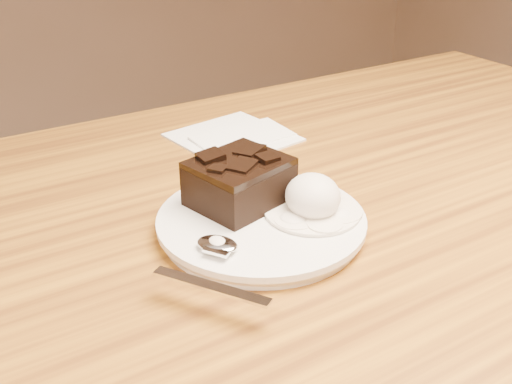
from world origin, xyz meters
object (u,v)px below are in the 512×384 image
brownie (239,185)px  napkin (233,136)px  spoon (217,246)px  plate (261,224)px  ice_cream_scoop (313,196)px

brownie → napkin: (0.10, 0.19, -0.04)m
spoon → napkin: spoon is taller
plate → ice_cream_scoop: ice_cream_scoop is taller
spoon → napkin: size_ratio=1.11×
plate → spoon: 0.07m
plate → napkin: size_ratio=1.47×
napkin → spoon: bearing=-122.3°
spoon → brownie: bearing=14.1°
spoon → ice_cream_scoop: bearing=-27.7°
ice_cream_scoop → spoon: (-0.11, -0.01, -0.01)m
plate → brownie: brownie is taller
plate → brownie: 0.05m
brownie → ice_cream_scoop: 0.08m
brownie → napkin: bearing=62.2°
brownie → spoon: size_ratio=0.58×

